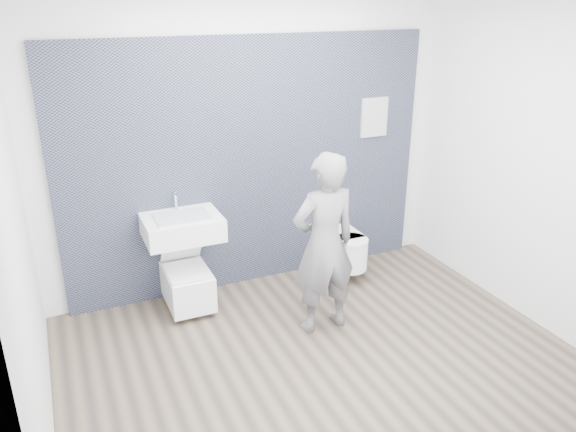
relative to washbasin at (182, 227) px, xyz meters
name	(u,v)px	position (x,y,z in m)	size (l,w,h in m)	color
ground	(318,355)	(0.77, -1.19, -0.81)	(4.00, 4.00, 0.00)	brown
room_shell	(323,147)	(0.77, -1.19, 0.93)	(4.00, 4.00, 4.00)	silver
tile_wall	(254,277)	(0.77, 0.28, -0.81)	(3.60, 0.06, 2.40)	black
washbasin	(182,227)	(0.00, 0.00, 0.00)	(0.67, 0.51, 0.51)	white
toilet_square	(187,284)	(0.00, -0.03, -0.56)	(0.39, 0.57, 0.69)	white
toilet_rounded	(345,249)	(1.63, -0.05, -0.51)	(0.35, 0.60, 0.33)	white
info_placard	(366,257)	(2.08, 0.24, -0.81)	(0.30, 0.03, 0.40)	white
visitor	(324,244)	(0.99, -0.81, -0.02)	(0.58, 0.38, 1.59)	slate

